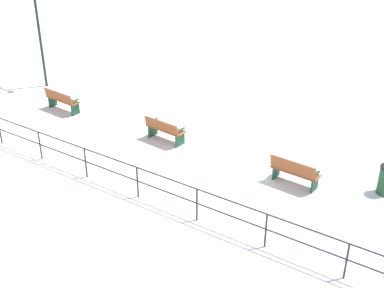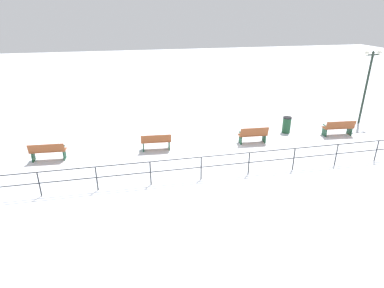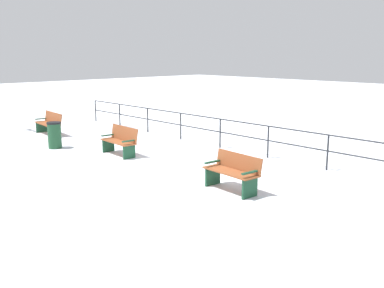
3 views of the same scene
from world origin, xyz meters
name	(u,v)px [view 2 (image 2 of 3)]	position (x,y,z in m)	size (l,w,h in m)	color
ground_plane	(206,146)	(0.00, 0.00, 0.00)	(80.00, 80.00, 0.00)	white
bench_nearest	(339,128)	(-0.09, -7.48, 0.47)	(0.70, 1.71, 0.90)	brown
bench_second	(253,135)	(-0.14, -2.49, 0.47)	(0.61, 1.52, 0.92)	brown
bench_third	(156,141)	(0.03, 2.50, 0.47)	(0.68, 1.51, 0.88)	brown
bench_fourth	(48,151)	(-0.11, 7.49, 0.48)	(0.59, 1.61, 0.89)	brown
lamppost_near	(368,76)	(1.47, -10.01, 2.85)	(0.25, 1.06, 4.30)	#1E2D23
waterfront_railing	(226,162)	(-3.29, 0.00, 0.70)	(0.05, 18.58, 1.03)	#26282D
trash_bin	(287,125)	(0.94, -4.92, 0.46)	(0.48, 0.48, 0.91)	#1E4C2D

